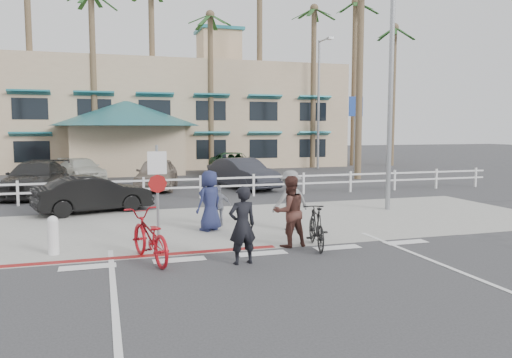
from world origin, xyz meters
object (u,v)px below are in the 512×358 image
object	(u,v)px
bike_black	(316,227)
car_white_sedan	(94,194)
sign_post	(157,190)
bike_red	(149,236)

from	to	relation	value
bike_black	car_white_sedan	bearing A→B (deg)	-40.34
car_white_sedan	bike_black	bearing A→B (deg)	-159.96
sign_post	car_white_sedan	size ratio (longest dim) A/B	0.71
bike_red	bike_black	xyz separation A→B (m)	(4.15, 0.06, -0.04)
sign_post	bike_black	xyz separation A→B (m)	(3.79, -1.42, -0.91)
bike_black	bike_red	bearing A→B (deg)	13.75
sign_post	bike_red	size ratio (longest dim) A/B	1.31
sign_post	car_white_sedan	distance (m)	6.15
bike_red	car_white_sedan	size ratio (longest dim) A/B	0.55
sign_post	bike_black	distance (m)	4.15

